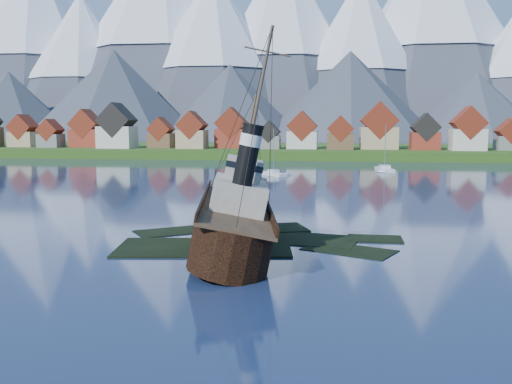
# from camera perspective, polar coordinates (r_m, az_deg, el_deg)

# --- Properties ---
(ground) EXTENTS (1400.00, 1400.00, 0.00)m
(ground) POSITION_cam_1_polar(r_m,az_deg,el_deg) (61.38, -2.03, -5.30)
(ground) COLOR #1A284B
(ground) RESTS_ON ground
(shoal) EXTENTS (31.71, 21.24, 1.14)m
(shoal) POSITION_cam_1_polar(r_m,az_deg,el_deg) (63.26, -0.10, -5.25)
(shoal) COLOR black
(shoal) RESTS_ON ground
(shore_bank) EXTENTS (600.00, 80.00, 3.20)m
(shore_bank) POSITION_cam_1_polar(r_m,az_deg,el_deg) (229.65, 5.36, 3.78)
(shore_bank) COLOR #204112
(shore_bank) RESTS_ON ground
(seawall) EXTENTS (600.00, 2.50, 2.00)m
(seawall) POSITION_cam_1_polar(r_m,az_deg,el_deg) (191.77, 4.83, 3.14)
(seawall) COLOR #3F3D38
(seawall) RESTS_ON ground
(town) EXTENTS (250.96, 16.69, 17.30)m
(town) POSITION_cam_1_polar(r_m,az_deg,el_deg) (215.71, -3.71, 5.98)
(town) COLOR maroon
(town) RESTS_ON ground
(mountains) EXTENTS (965.00, 340.00, 205.00)m
(mountains) POSITION_cam_1_polar(r_m,az_deg,el_deg) (545.75, 6.95, 15.08)
(mountains) COLOR #2D333D
(mountains) RESTS_ON ground
(tugboat_wreck) EXTENTS (6.99, 30.14, 23.88)m
(tugboat_wreck) POSITION_cam_1_polar(r_m,az_deg,el_deg) (60.16, -2.60, -2.65)
(tugboat_wreck) COLOR black
(tugboat_wreck) RESTS_ON ground
(sailboat_c) EXTENTS (7.38, 8.74, 11.87)m
(sailboat_c) POSITION_cam_1_polar(r_m,az_deg,el_deg) (138.80, 1.75, 1.76)
(sailboat_c) COLOR silver
(sailboat_c) RESTS_ON ground
(sailboat_e) EXTENTS (4.57, 11.39, 12.86)m
(sailboat_e) POSITION_cam_1_polar(r_m,az_deg,el_deg) (155.66, 12.74, 2.18)
(sailboat_e) COLOR silver
(sailboat_e) RESTS_ON ground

